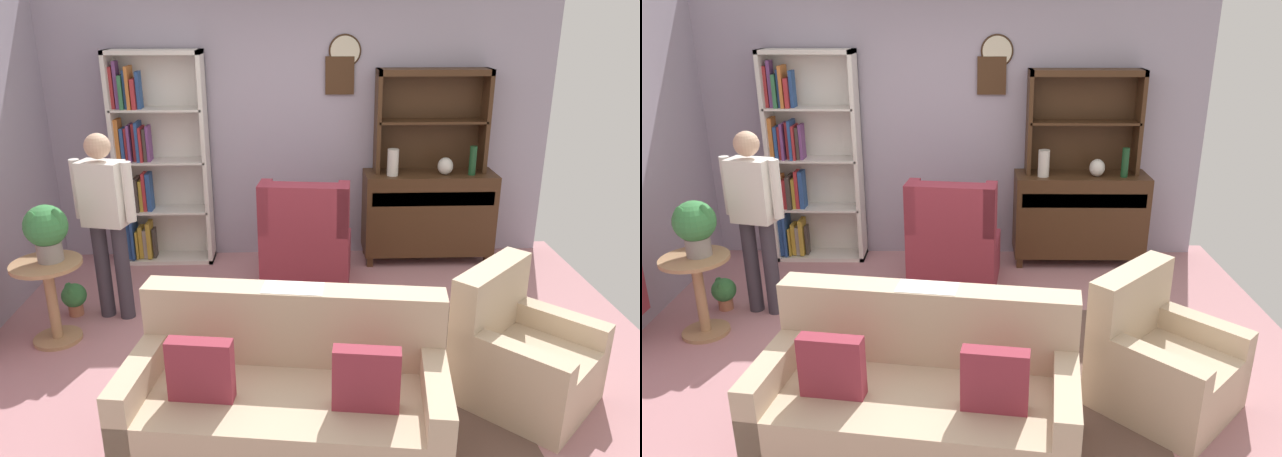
{
  "view_description": "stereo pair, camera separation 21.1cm",
  "coord_description": "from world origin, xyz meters",
  "views": [
    {
      "loc": [
        -0.06,
        -3.91,
        2.44
      ],
      "look_at": [
        0.1,
        0.2,
        0.95
      ],
      "focal_mm": 33.88,
      "sensor_mm": 36.0,
      "label": 1
    },
    {
      "loc": [
        0.15,
        -3.92,
        2.44
      ],
      "look_at": [
        0.1,
        0.2,
        0.95
      ],
      "focal_mm": 33.88,
      "sensor_mm": 36.0,
      "label": 2
    }
  ],
  "objects": [
    {
      "name": "bottle_wine",
      "position": [
        1.65,
        1.77,
        1.06
      ],
      "size": [
        0.07,
        0.07,
        0.29
      ],
      "primitive_type": "cylinder",
      "color": "#194223",
      "rests_on": "sideboard"
    },
    {
      "name": "vase_tall",
      "position": [
        0.87,
        1.78,
        1.05
      ],
      "size": [
        0.11,
        0.11,
        0.26
      ],
      "primitive_type": "cylinder",
      "color": "beige",
      "rests_on": "sideboard"
    },
    {
      "name": "plant_stand",
      "position": [
        -1.96,
        0.33,
        0.41
      ],
      "size": [
        0.52,
        0.52,
        0.66
      ],
      "color": "#A87F56",
      "rests_on": "ground_plane"
    },
    {
      "name": "couch_floral",
      "position": [
        -0.13,
        -0.96,
        0.31
      ],
      "size": [
        1.9,
        1.08,
        0.9
      ],
      "color": "#C6AD8E",
      "rests_on": "ground_plane"
    },
    {
      "name": "ground_plane",
      "position": [
        0.0,
        0.0,
        -0.01
      ],
      "size": [
        5.4,
        4.6,
        0.02
      ],
      "primitive_type": "cube",
      "color": "#B27A7F"
    },
    {
      "name": "person_reading",
      "position": [
        -1.59,
        0.72,
        0.91
      ],
      "size": [
        0.52,
        0.27,
        1.56
      ],
      "color": "#38333D",
      "rests_on": "ground_plane"
    },
    {
      "name": "potted_plant_large",
      "position": [
        -1.93,
        0.36,
        0.92
      ],
      "size": [
        0.32,
        0.32,
        0.44
      ],
      "color": "gray",
      "rests_on": "plant_stand"
    },
    {
      "name": "sideboard_hutch",
      "position": [
        1.26,
        1.97,
        1.56
      ],
      "size": [
        1.1,
        0.26,
        1.0
      ],
      "color": "#422816",
      "rests_on": "sideboard"
    },
    {
      "name": "vase_round",
      "position": [
        1.39,
        1.79,
        1.01
      ],
      "size": [
        0.15,
        0.15,
        0.17
      ],
      "primitive_type": "ellipsoid",
      "color": "beige",
      "rests_on": "sideboard"
    },
    {
      "name": "bookshelf",
      "position": [
        -1.47,
        1.94,
        1.02
      ],
      "size": [
        0.9,
        0.3,
        2.1
      ],
      "color": "silver",
      "rests_on": "ground_plane"
    },
    {
      "name": "book_stack",
      "position": [
        -0.02,
        0.09,
        0.45
      ],
      "size": [
        0.17,
        0.15,
        0.07
      ],
      "color": "#284C8C",
      "rests_on": "coffee_table"
    },
    {
      "name": "armchair_floral",
      "position": [
        1.39,
        -0.53,
        0.29
      ],
      "size": [
        1.08,
        1.08,
        0.88
      ],
      "color": "#C6AD8E",
      "rests_on": "ground_plane"
    },
    {
      "name": "sideboard",
      "position": [
        1.26,
        1.86,
        0.51
      ],
      "size": [
        1.3,
        0.45,
        0.92
      ],
      "color": "#422816",
      "rests_on": "ground_plane"
    },
    {
      "name": "wall_back",
      "position": [
        0.0,
        2.13,
        1.41
      ],
      "size": [
        5.0,
        0.09,
        2.8
      ],
      "color": "#A399AD",
      "rests_on": "ground_plane"
    },
    {
      "name": "wingback_chair",
      "position": [
        0.02,
        1.22,
        0.38
      ],
      "size": [
        0.87,
        0.89,
        1.05
      ],
      "color": "maroon",
      "rests_on": "ground_plane"
    },
    {
      "name": "coffee_table",
      "position": [
        0.07,
        0.01,
        0.35
      ],
      "size": [
        0.8,
        0.5,
        0.42
      ],
      "color": "#422816",
      "rests_on": "ground_plane"
    },
    {
      "name": "area_rug",
      "position": [
        0.2,
        -0.3,
        0.0
      ],
      "size": [
        2.3,
        2.11,
        0.01
      ],
      "primitive_type": "cube",
      "color": "brown",
      "rests_on": "ground_plane"
    },
    {
      "name": "potted_plant_small",
      "position": [
        -1.96,
        0.75,
        0.17
      ],
      "size": [
        0.2,
        0.2,
        0.28
      ],
      "color": "#AD6B4C",
      "rests_on": "ground_plane"
    }
  ]
}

